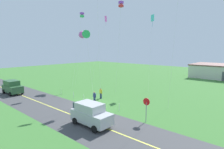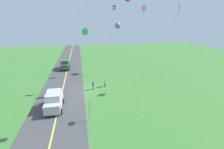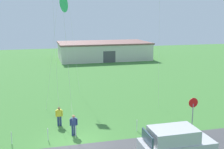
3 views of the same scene
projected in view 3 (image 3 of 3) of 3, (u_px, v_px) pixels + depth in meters
The scene contains 11 objects.
ground_plane at pixel (75, 142), 19.79m from camera, with size 120.00×120.00×0.10m, color #3D7533.
car_suv_foreground at pixel (175, 145), 16.67m from camera, with size 4.40×2.12×2.24m.
stop_sign at pixel (193, 107), 21.56m from camera, with size 0.76×0.08×2.56m.
person_adult_near at pixel (74, 124), 20.63m from camera, with size 0.58×0.22×1.60m.
person_adult_companion at pixel (59, 116), 22.46m from camera, with size 0.58×0.22×1.60m.
kite_red_low at pixel (63, 4), 17.96m from camera, with size 0.98×1.37×10.02m.
warehouse_distant at pixel (104, 50), 57.98m from camera, with size 18.36×10.20×3.50m.
fence_post_1 at pixel (12, 138), 19.30m from camera, with size 0.05×0.05×0.90m, color silver.
fence_post_2 at pixel (48, 134), 19.90m from camera, with size 0.05×0.05×0.90m, color silver.
fence_post_3 at pixel (76, 132), 20.38m from camera, with size 0.05×0.05×0.90m, color silver.
fence_post_4 at pixel (137, 125), 21.55m from camera, with size 0.05×0.05×0.90m, color silver.
Camera 3 is at (-2.11, -18.47, 8.67)m, focal length 44.96 mm.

